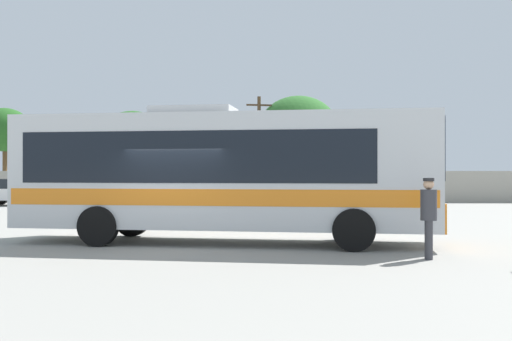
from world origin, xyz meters
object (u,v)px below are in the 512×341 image
Objects in this scene: parked_car_second_dark_blue at (110,193)px; parked_car_leftmost_white at (16,192)px; roadside_tree_midleft at (133,142)px; coach_bus_silver_orange at (220,170)px; utility_pole_near at (259,146)px; roadside_tree_midright at (298,130)px; roadside_tree_left at (5,130)px; attendant_by_bus_door at (429,213)px.

parked_car_leftmost_white is at bearing 176.02° from parked_car_second_dark_blue.
coach_bus_silver_orange is at bearing -72.67° from roadside_tree_midleft.
parked_car_second_dark_blue is at bearing -136.64° from utility_pole_near.
roadside_tree_midright is at bearing 22.68° from utility_pole_near.
parked_car_leftmost_white is at bearing -151.59° from utility_pole_near.
roadside_tree_midright reaches higher than roadside_tree_midleft.
parked_car_leftmost_white is at bearing -114.93° from roadside_tree_midleft.
roadside_tree_left is 9.12m from roadside_tree_midleft.
parked_car_leftmost_white is 0.64× the size of roadside_tree_midleft.
roadside_tree_midright is at bearing 27.49° from parked_car_leftmost_white.
roadside_tree_left is (-17.62, 26.33, 3.00)m from coach_bus_silver_orange.
roadside_tree_left reaches higher than roadside_tree_midleft.
roadside_tree_left is at bearing 123.79° from coach_bus_silver_orange.
attendant_by_bus_door is at bearing -31.34° from coach_bus_silver_orange.
roadside_tree_midleft is 12.28m from roadside_tree_midright.
attendant_by_bus_door is 0.24× the size of roadside_tree_midright.
roadside_tree_midleft reaches higher than parked_car_second_dark_blue.
parked_car_second_dark_blue is 0.58× the size of utility_pole_near.
coach_bus_silver_orange is 22.22m from parked_car_leftmost_white.
parked_car_second_dark_blue is 10.82m from roadside_tree_midleft.
parked_car_leftmost_white is 0.98× the size of parked_car_second_dark_blue.
roadside_tree_left is (-18.38, 0.95, 1.17)m from utility_pole_near.
roadside_tree_midright reaches higher than utility_pole_near.
utility_pole_near is (8.41, 7.94, 3.03)m from parked_car_second_dark_blue.
roadside_tree_left is at bearing 117.46° from parked_car_leftmost_white.
utility_pole_near is (13.96, 7.55, 2.99)m from parked_car_leftmost_white.
parked_car_leftmost_white is 0.57× the size of utility_pole_near.
parked_car_leftmost_white is 19.35m from roadside_tree_midright.
utility_pole_near reaches higher than parked_car_second_dark_blue.
parked_car_leftmost_white is 11.35m from roadside_tree_midleft.
utility_pole_near is 1.12× the size of roadside_tree_midleft.
roadside_tree_left reaches higher than attendant_by_bus_door.
attendant_by_bus_door is at bearing -58.53° from parked_car_second_dark_blue.
roadside_tree_midleft reaches higher than coach_bus_silver_orange.
parked_car_second_dark_blue is 14.00m from roadside_tree_left.
roadside_tree_left is at bearing 127.48° from attendant_by_bus_door.
attendant_by_bus_door is (4.83, -2.94, -0.94)m from coach_bus_silver_orange.
coach_bus_silver_orange is at bearing -91.72° from utility_pole_near.
roadside_tree_midright is at bearing 39.09° from parked_car_second_dark_blue.
roadside_tree_midright reaches higher than parked_car_second_dark_blue.
roadside_tree_midright is at bearing 0.61° from roadside_tree_left.
roadside_tree_midright is (21.19, 0.23, -0.03)m from roadside_tree_left.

